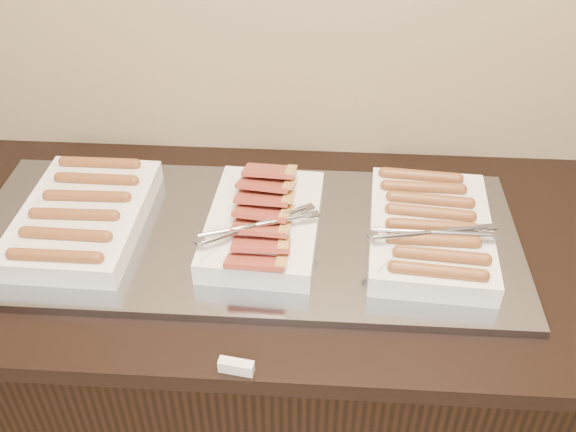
% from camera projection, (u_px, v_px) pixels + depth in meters
% --- Properties ---
extents(counter, '(2.06, 0.76, 0.90)m').
position_uv_depth(counter, '(259.00, 367.00, 1.70)').
color(counter, black).
rests_on(counter, ground).
extents(warming_tray, '(1.20, 0.50, 0.02)m').
position_uv_depth(warming_tray, '(244.00, 235.00, 1.41)').
color(warming_tray, gray).
rests_on(warming_tray, counter).
extents(dish_left, '(0.27, 0.39, 0.07)m').
position_uv_depth(dish_left, '(83.00, 215.00, 1.41)').
color(dish_left, white).
rests_on(dish_left, warming_tray).
extents(dish_center, '(0.27, 0.37, 0.09)m').
position_uv_depth(dish_center, '(263.00, 222.00, 1.38)').
color(dish_center, white).
rests_on(dish_center, warming_tray).
extents(dish_right, '(0.28, 0.40, 0.08)m').
position_uv_depth(dish_right, '(430.00, 229.00, 1.36)').
color(dish_right, white).
rests_on(dish_right, warming_tray).
extents(label_holder, '(0.07, 0.03, 0.03)m').
position_uv_depth(label_holder, '(236.00, 367.00, 1.13)').
color(label_holder, white).
rests_on(label_holder, counter).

